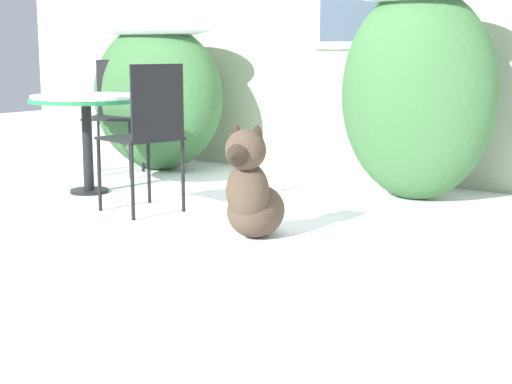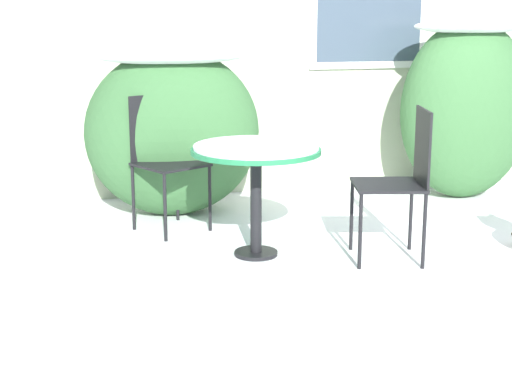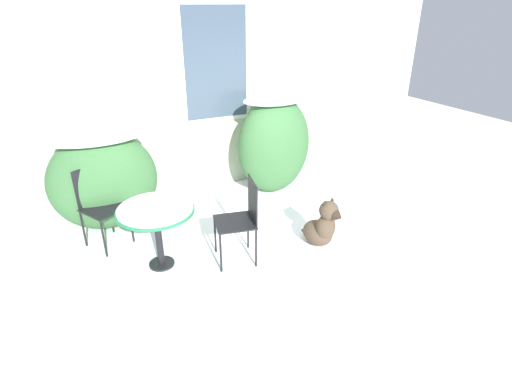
# 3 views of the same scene
# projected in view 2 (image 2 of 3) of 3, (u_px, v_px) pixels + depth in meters

# --- Properties ---
(ground_plane) EXTENTS (16.00, 16.00, 0.00)m
(ground_plane) POSITION_uv_depth(u_px,v_px,m) (465.00, 259.00, 5.06)
(ground_plane) COLOR white
(shrub_left) EXTENTS (1.35, 0.82, 1.29)m
(shrub_left) POSITION_uv_depth(u_px,v_px,m) (173.00, 128.00, 6.01)
(shrub_left) COLOR #386638
(shrub_left) RESTS_ON ground_plane
(shrub_middle) EXTENTS (1.14, 0.73, 1.49)m
(shrub_middle) POSITION_uv_depth(u_px,v_px,m) (466.00, 105.00, 6.55)
(shrub_middle) COLOR #386638
(shrub_middle) RESTS_ON ground_plane
(patio_table) EXTENTS (0.83, 0.83, 0.73)m
(patio_table) POSITION_uv_depth(u_px,v_px,m) (256.00, 159.00, 4.99)
(patio_table) COLOR black
(patio_table) RESTS_ON ground_plane
(patio_chair_near_table) EXTENTS (0.59, 0.59, 0.97)m
(patio_chair_near_table) POSITION_uv_depth(u_px,v_px,m) (164.00, 155.00, 5.65)
(patio_chair_near_table) COLOR black
(patio_chair_near_table) RESTS_ON ground_plane
(patio_chair_far_side) EXTENTS (0.51, 0.51, 0.97)m
(patio_chair_far_side) POSITION_uv_depth(u_px,v_px,m) (401.00, 176.00, 4.94)
(patio_chair_far_side) COLOR black
(patio_chair_far_side) RESTS_ON ground_plane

